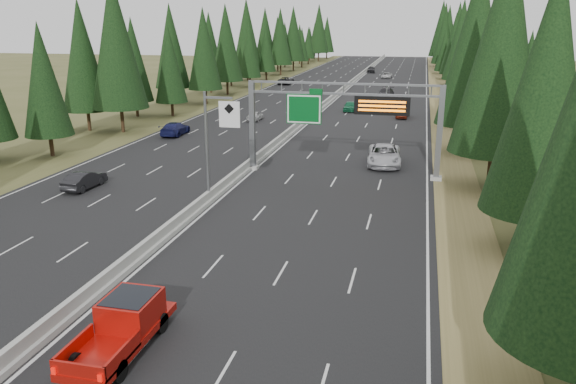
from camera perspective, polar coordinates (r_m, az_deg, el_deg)
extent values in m
cube|color=black|center=(93.55, 4.26, 9.09)|extent=(32.00, 260.00, 0.08)
cube|color=olive|center=(92.47, 15.33, 8.45)|extent=(3.60, 260.00, 0.06)
cube|color=#4B4E24|center=(97.91, -6.22, 9.38)|extent=(3.60, 260.00, 0.06)
cube|color=#9C9C97|center=(93.52, 4.26, 9.21)|extent=(0.70, 260.00, 0.30)
cube|color=#9C9C97|center=(93.47, 4.27, 9.45)|extent=(0.30, 260.00, 0.60)
cube|color=slate|center=(49.43, -3.64, 6.74)|extent=(0.45, 0.45, 7.80)
cube|color=#9C9C97|center=(50.22, -3.56, 2.53)|extent=(0.90, 0.90, 0.30)
cube|color=slate|center=(47.38, 15.13, 5.75)|extent=(0.45, 0.45, 7.80)
cube|color=#9C9C97|center=(48.21, 14.80, 1.38)|extent=(0.90, 0.90, 0.30)
cube|color=slate|center=(47.22, 5.69, 10.90)|extent=(15.85, 0.35, 0.16)
cube|color=slate|center=(47.31, 5.66, 9.89)|extent=(15.85, 0.35, 0.16)
cube|color=#054C19|center=(47.79, 1.64, 8.42)|extent=(3.00, 0.10, 2.50)
cube|color=silver|center=(47.73, 1.62, 8.41)|extent=(2.85, 0.02, 2.35)
cube|color=#054C19|center=(47.40, 2.85, 10.17)|extent=(1.10, 0.10, 0.45)
cube|color=black|center=(46.81, 9.53, 8.64)|extent=(4.50, 0.40, 1.50)
cube|color=orange|center=(46.54, 9.53, 9.03)|extent=(3.80, 0.02, 0.18)
cube|color=orange|center=(46.59, 9.51, 8.60)|extent=(3.80, 0.02, 0.18)
cube|color=orange|center=(46.64, 9.49, 8.18)|extent=(3.80, 0.02, 0.18)
cylinder|color=slate|center=(40.26, -8.24, 4.41)|extent=(0.20, 0.20, 8.00)
cube|color=#9C9C97|center=(41.26, -8.02, -0.89)|extent=(0.50, 0.50, 0.20)
cube|color=slate|center=(39.29, -7.09, 9.48)|extent=(2.00, 0.15, 0.15)
cube|color=silver|center=(39.07, -5.98, 7.84)|extent=(1.50, 0.06, 1.80)
cylinder|color=black|center=(34.70, 23.20, -3.69)|extent=(0.40, 0.40, 2.56)
cone|color=black|center=(32.95, 24.82, 9.45)|extent=(5.75, 5.75, 13.42)
cylinder|color=black|center=(46.70, 19.82, 2.07)|extent=(0.40, 0.40, 3.04)
cone|color=black|center=(45.38, 21.03, 13.72)|extent=(6.83, 6.83, 15.94)
cylinder|color=black|center=(47.48, 23.81, 1.46)|extent=(0.40, 0.40, 2.41)
cone|color=black|center=(46.24, 24.92, 10.47)|extent=(5.41, 5.41, 12.63)
cylinder|color=black|center=(59.06, 17.72, 5.19)|extent=(0.40, 0.40, 2.99)
cone|color=black|center=(58.02, 18.56, 14.25)|extent=(6.73, 6.73, 15.70)
cylinder|color=black|center=(62.28, 22.47, 4.78)|extent=(0.40, 0.40, 1.91)
cone|color=black|center=(61.44, 23.10, 10.23)|extent=(4.31, 4.31, 10.05)
cylinder|color=black|center=(74.09, 17.10, 7.16)|extent=(0.40, 0.40, 2.16)
cone|color=black|center=(73.34, 17.56, 12.34)|extent=(4.85, 4.85, 11.32)
cylinder|color=black|center=(73.73, 21.24, 6.62)|extent=(0.40, 0.40, 1.91)
cone|color=black|center=(73.02, 21.74, 11.21)|extent=(4.29, 4.29, 10.01)
cylinder|color=black|center=(85.72, 16.75, 8.32)|extent=(0.40, 0.40, 1.86)
cone|color=black|center=(85.11, 17.09, 12.19)|extent=(4.19, 4.19, 9.78)
cylinder|color=black|center=(84.35, 19.51, 8.09)|extent=(0.40, 0.40, 2.28)
cone|color=black|center=(83.68, 19.99, 12.90)|extent=(5.13, 5.13, 11.96)
cylinder|color=black|center=(98.85, 17.03, 9.35)|extent=(0.40, 0.40, 1.85)
cone|color=black|center=(98.33, 17.32, 12.68)|extent=(4.16, 4.16, 9.70)
cylinder|color=black|center=(98.25, 19.33, 9.16)|extent=(0.40, 0.40, 2.06)
cone|color=black|center=(97.70, 19.70, 12.89)|extent=(4.63, 4.63, 10.81)
cylinder|color=black|center=(110.43, 16.71, 10.26)|extent=(0.40, 0.40, 2.48)
cone|color=black|center=(109.90, 17.06, 14.26)|extent=(5.57, 5.57, 13.00)
cylinder|color=black|center=(113.55, 17.81, 10.35)|extent=(0.40, 0.40, 2.55)
cone|color=black|center=(113.03, 18.18, 14.36)|extent=(5.75, 5.75, 13.41)
cylinder|color=black|center=(123.68, 16.27, 10.90)|extent=(0.40, 0.40, 2.34)
cone|color=black|center=(123.22, 16.55, 14.28)|extent=(5.26, 5.26, 12.27)
cylinder|color=black|center=(123.79, 17.58, 10.76)|extent=(0.40, 0.40, 2.16)
cone|color=black|center=(123.34, 17.86, 13.87)|extent=(4.87, 4.87, 11.35)
cylinder|color=black|center=(136.73, 15.46, 11.38)|extent=(0.40, 0.40, 1.86)
cone|color=black|center=(136.36, 15.65, 13.80)|extent=(4.18, 4.18, 9.76)
cylinder|color=black|center=(137.60, 17.73, 11.27)|extent=(0.40, 0.40, 2.07)
cone|color=black|center=(137.20, 17.97, 13.96)|extent=(4.67, 4.67, 10.89)
cylinder|color=black|center=(151.29, 15.36, 11.99)|extent=(0.40, 0.40, 2.55)
cone|color=black|center=(150.90, 15.60, 15.00)|extent=(5.73, 5.73, 13.37)
cylinder|color=black|center=(150.29, 16.99, 11.91)|extent=(0.40, 0.40, 2.92)
cone|color=black|center=(149.88, 17.30, 15.37)|extent=(6.57, 6.57, 15.33)
cylinder|color=black|center=(166.23, 15.72, 12.39)|extent=(0.40, 0.40, 2.75)
cone|color=black|center=(165.87, 15.96, 15.34)|extent=(6.18, 6.18, 14.42)
cylinder|color=black|center=(164.05, 17.08, 12.13)|extent=(0.40, 0.40, 2.19)
cone|color=black|center=(163.71, 17.29, 14.51)|extent=(4.92, 4.92, 11.48)
cylinder|color=black|center=(175.92, 15.13, 12.69)|extent=(0.40, 0.40, 3.01)
cone|color=black|center=(175.58, 15.37, 15.75)|extent=(6.78, 6.78, 15.82)
cylinder|color=black|center=(175.85, 16.39, 12.43)|extent=(0.40, 0.40, 2.02)
cone|color=black|center=(175.54, 16.57, 14.48)|extent=(4.54, 4.54, 10.58)
cylinder|color=black|center=(189.44, 15.49, 12.82)|extent=(0.40, 0.40, 2.28)
cone|color=black|center=(189.14, 15.67, 14.96)|extent=(5.13, 5.13, 11.97)
cylinder|color=black|center=(191.48, 16.69, 12.87)|extent=(0.40, 0.40, 3.02)
cone|color=black|center=(191.16, 16.94, 15.68)|extent=(6.79, 6.79, 15.85)
cylinder|color=black|center=(203.38, 15.42, 13.17)|extent=(0.40, 0.40, 3.03)
cone|color=black|center=(203.08, 15.63, 15.83)|extent=(6.82, 6.82, 15.91)
cylinder|color=black|center=(204.28, 16.27, 12.97)|extent=(0.40, 0.40, 1.98)
cone|color=black|center=(204.02, 16.42, 14.70)|extent=(4.45, 4.45, 10.39)
cylinder|color=black|center=(60.04, -22.89, 4.38)|extent=(0.40, 0.40, 2.05)
cone|color=black|center=(59.13, -23.61, 10.45)|extent=(4.62, 4.62, 10.77)
cylinder|color=black|center=(70.31, -16.48, 7.03)|extent=(0.40, 0.40, 2.91)
cone|color=black|center=(69.44, -17.11, 14.42)|extent=(6.54, 6.54, 15.26)
cylinder|color=black|center=(72.65, -19.57, 6.87)|extent=(0.40, 0.40, 2.46)
cone|color=black|center=(71.85, -20.18, 12.92)|extent=(5.54, 5.54, 12.93)
cylinder|color=black|center=(80.94, -11.66, 8.25)|extent=(0.40, 0.40, 1.97)
cone|color=black|center=(80.28, -11.93, 12.59)|extent=(4.43, 4.43, 10.33)
cylinder|color=black|center=(81.88, -15.08, 8.18)|extent=(0.40, 0.40, 2.15)
cone|color=black|center=(81.20, -15.45, 12.86)|extent=(4.83, 4.83, 11.26)
cylinder|color=black|center=(92.04, -8.34, 9.56)|extent=(0.40, 0.40, 2.40)
cone|color=black|center=(91.41, -8.54, 14.23)|extent=(5.40, 5.40, 12.60)
cylinder|color=black|center=(94.33, -11.52, 9.61)|extent=(0.40, 0.40, 2.49)
cone|color=black|center=(93.71, -11.81, 14.34)|extent=(5.61, 5.61, 13.09)
cylinder|color=black|center=(103.44, -6.17, 10.47)|extent=(0.40, 0.40, 2.54)
cone|color=black|center=(102.87, -6.31, 14.86)|extent=(5.71, 5.71, 13.31)
cylinder|color=black|center=(107.42, -7.82, 10.60)|extent=(0.40, 0.40, 2.32)
cone|color=black|center=(106.89, -7.98, 14.47)|extent=(5.23, 5.23, 12.20)
cylinder|color=black|center=(115.61, -3.87, 11.07)|extent=(0.40, 0.40, 2.01)
cone|color=black|center=(115.15, -3.93, 14.19)|extent=(4.53, 4.53, 10.57)
cylinder|color=black|center=(118.98, -5.79, 11.18)|extent=(0.40, 0.40, 1.99)
cone|color=black|center=(118.53, -5.88, 14.18)|extent=(4.49, 4.49, 10.47)
cylinder|color=black|center=(129.89, -2.21, 11.72)|extent=(0.40, 0.40, 1.95)
cone|color=black|center=(129.48, -2.25, 14.40)|extent=(4.38, 4.38, 10.23)
cylinder|color=black|center=(129.63, -4.13, 11.87)|extent=(0.40, 0.40, 2.83)
cone|color=black|center=(129.16, -4.22, 15.79)|extent=(6.37, 6.37, 14.87)
cylinder|color=black|center=(142.51, -0.76, 12.31)|extent=(0.40, 0.40, 2.56)
cone|color=black|center=(142.09, -0.77, 15.53)|extent=(5.77, 5.77, 13.45)
cylinder|color=black|center=(144.00, -2.28, 12.35)|extent=(0.40, 0.40, 2.58)
cone|color=black|center=(143.59, -2.32, 15.57)|extent=(5.81, 5.81, 13.56)
cylinder|color=black|center=(155.00, 0.55, 12.71)|extent=(0.40, 0.40, 2.69)
cone|color=black|center=(154.61, 0.55, 15.81)|extent=(6.04, 6.04, 14.10)
cylinder|color=black|center=(153.96, -1.05, 12.60)|extent=(0.40, 0.40, 2.27)
cone|color=black|center=(153.59, -1.07, 15.24)|extent=(5.11, 5.11, 11.91)
cylinder|color=black|center=(167.54, 1.41, 12.86)|extent=(0.40, 0.40, 1.79)
cone|color=black|center=(167.24, 1.42, 14.78)|extent=(4.03, 4.03, 9.41)
cylinder|color=black|center=(167.94, -0.32, 12.92)|extent=(0.40, 0.40, 2.03)
cone|color=black|center=(167.62, -0.32, 15.09)|extent=(4.58, 4.58, 10.68)
cylinder|color=black|center=(180.50, 2.07, 13.15)|extent=(0.40, 0.40, 1.80)
cone|color=black|center=(180.22, 2.09, 14.94)|extent=(4.06, 4.06, 9.47)
cylinder|color=black|center=(181.98, 1.18, 13.21)|extent=(0.40, 0.40, 1.94)
cone|color=black|center=(181.69, 1.19, 15.12)|extent=(4.37, 4.37, 10.19)
cylinder|color=black|center=(191.78, 3.11, 13.53)|extent=(0.40, 0.40, 2.94)
cone|color=black|center=(191.47, 3.16, 16.27)|extent=(6.62, 6.62, 15.45)
cylinder|color=black|center=(196.15, 2.19, 13.44)|extent=(0.40, 0.40, 1.80)
cone|color=black|center=(195.89, 2.21, 15.09)|extent=(4.05, 4.05, 9.44)
cylinder|color=black|center=(207.52, 3.94, 13.68)|extent=(0.40, 0.40, 2.33)
cone|color=black|center=(207.25, 3.99, 15.69)|extent=(5.24, 5.24, 12.22)
cylinder|color=black|center=(205.82, 2.70, 13.63)|extent=(0.40, 0.40, 2.01)
cone|color=black|center=(205.56, 2.73, 15.38)|extent=(4.52, 4.52, 10.54)
imported|color=silver|center=(52.28, 9.74, 3.72)|extent=(3.37, 6.58, 1.78)
cylinder|color=black|center=(23.16, -20.87, -16.02)|extent=(0.32, 0.85, 0.85)
cylinder|color=black|center=(22.29, -16.84, -16.98)|extent=(0.32, 0.85, 0.85)
cylinder|color=black|center=(25.67, -16.50, -12.14)|extent=(0.32, 0.85, 0.85)
cylinder|color=black|center=(24.89, -12.79, -12.82)|extent=(0.32, 0.85, 0.85)
cube|color=#A7110A|center=(23.92, -16.63, -14.01)|extent=(2.12, 5.94, 0.32)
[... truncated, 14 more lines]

